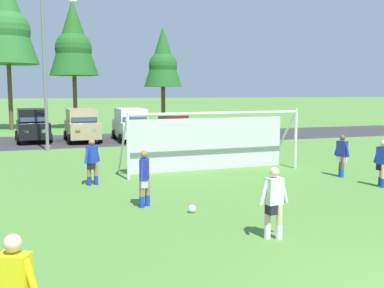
{
  "coord_description": "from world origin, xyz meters",
  "views": [
    {
      "loc": [
        -5.53,
        -4.39,
        3.31
      ],
      "look_at": [
        -0.89,
        9.13,
        1.61
      ],
      "focal_mm": 41.52,
      "sensor_mm": 36.0,
      "label": 1
    }
  ],
  "objects_px": {
    "player_trailing_back": "(144,179)",
    "parked_car_slot_center_left": "(131,124)",
    "soccer_goal": "(210,140)",
    "player_midfield_center": "(274,203)",
    "player_striker_near": "(382,163)",
    "parked_car_slot_center": "(174,125)",
    "soccer_ball": "(192,209)",
    "parked_car_slot_far_left": "(33,125)",
    "parked_car_slot_left": "(82,125)",
    "street_lamp": "(48,72)",
    "player_winger_right": "(92,162)",
    "player_winger_left": "(342,156)"
  },
  "relations": [
    {
      "from": "player_trailing_back",
      "to": "player_winger_right",
      "type": "bearing_deg",
      "value": 106.95
    },
    {
      "from": "player_trailing_back",
      "to": "parked_car_slot_center",
      "type": "xyz_separation_m",
      "value": [
        6.44,
        18.65,
        0.05
      ]
    },
    {
      "from": "parked_car_slot_center_left",
      "to": "parked_car_slot_far_left",
      "type": "bearing_deg",
      "value": 167.26
    },
    {
      "from": "player_winger_left",
      "to": "player_trailing_back",
      "type": "bearing_deg",
      "value": -166.76
    },
    {
      "from": "player_winger_left",
      "to": "parked_car_slot_center",
      "type": "bearing_deg",
      "value": 96.24
    },
    {
      "from": "soccer_ball",
      "to": "parked_car_slot_far_left",
      "type": "distance_m",
      "value": 20.32
    },
    {
      "from": "parked_car_slot_center",
      "to": "parked_car_slot_left",
      "type": "bearing_deg",
      "value": -172.92
    },
    {
      "from": "player_striker_near",
      "to": "street_lamp",
      "type": "height_order",
      "value": "street_lamp"
    },
    {
      "from": "soccer_ball",
      "to": "parked_car_slot_left",
      "type": "bearing_deg",
      "value": 93.74
    },
    {
      "from": "soccer_ball",
      "to": "player_winger_left",
      "type": "distance_m",
      "value": 7.81
    },
    {
      "from": "player_midfield_center",
      "to": "parked_car_slot_left",
      "type": "relative_size",
      "value": 0.35
    },
    {
      "from": "player_trailing_back",
      "to": "parked_car_slot_far_left",
      "type": "distance_m",
      "value": 19.05
    },
    {
      "from": "player_trailing_back",
      "to": "player_striker_near",
      "type": "bearing_deg",
      "value": -0.35
    },
    {
      "from": "soccer_ball",
      "to": "parked_car_slot_far_left",
      "type": "xyz_separation_m",
      "value": [
        -4.33,
        19.83,
        1.0
      ]
    },
    {
      "from": "parked_car_slot_left",
      "to": "parked_car_slot_center_left",
      "type": "relative_size",
      "value": 1.01
    },
    {
      "from": "parked_car_slot_center",
      "to": "player_trailing_back",
      "type": "bearing_deg",
      "value": -109.05
    },
    {
      "from": "parked_car_slot_far_left",
      "to": "parked_car_slot_center",
      "type": "xyz_separation_m",
      "value": [
        9.68,
        -0.12,
        -0.24
      ]
    },
    {
      "from": "player_striker_near",
      "to": "player_midfield_center",
      "type": "bearing_deg",
      "value": -150.0
    },
    {
      "from": "parked_car_slot_far_left",
      "to": "parked_car_slot_center_left",
      "type": "relative_size",
      "value": 1.03
    },
    {
      "from": "player_trailing_back",
      "to": "parked_car_slot_center_left",
      "type": "distance_m",
      "value": 17.62
    },
    {
      "from": "soccer_goal",
      "to": "player_trailing_back",
      "type": "relative_size",
      "value": 4.56
    },
    {
      "from": "player_midfield_center",
      "to": "player_winger_left",
      "type": "bearing_deg",
      "value": 42.51
    },
    {
      "from": "player_striker_near",
      "to": "parked_car_slot_far_left",
      "type": "distance_m",
      "value": 22.15
    },
    {
      "from": "player_trailing_back",
      "to": "parked_car_slot_far_left",
      "type": "height_order",
      "value": "parked_car_slot_far_left"
    },
    {
      "from": "soccer_goal",
      "to": "player_midfield_center",
      "type": "distance_m",
      "value": 8.8
    },
    {
      "from": "soccer_ball",
      "to": "street_lamp",
      "type": "xyz_separation_m",
      "value": [
        -3.35,
        14.77,
        4.26
      ]
    },
    {
      "from": "soccer_ball",
      "to": "player_winger_left",
      "type": "xyz_separation_m",
      "value": [
        7.18,
        3.0,
        0.71
      ]
    },
    {
      "from": "parked_car_slot_far_left",
      "to": "street_lamp",
      "type": "bearing_deg",
      "value": -79.03
    },
    {
      "from": "player_striker_near",
      "to": "parked_car_slot_center",
      "type": "relative_size",
      "value": 0.38
    },
    {
      "from": "player_striker_near",
      "to": "player_winger_left",
      "type": "height_order",
      "value": "same"
    },
    {
      "from": "player_trailing_back",
      "to": "parked_car_slot_center_left",
      "type": "relative_size",
      "value": 0.36
    },
    {
      "from": "soccer_ball",
      "to": "player_winger_left",
      "type": "height_order",
      "value": "player_winger_left"
    },
    {
      "from": "parked_car_slot_left",
      "to": "soccer_ball",
      "type": "bearing_deg",
      "value": -86.26
    },
    {
      "from": "soccer_ball",
      "to": "player_midfield_center",
      "type": "height_order",
      "value": "player_midfield_center"
    },
    {
      "from": "parked_car_slot_far_left",
      "to": "player_winger_left",
      "type": "bearing_deg",
      "value": -55.63
    },
    {
      "from": "soccer_goal",
      "to": "parked_car_slot_left",
      "type": "distance_m",
      "value": 13.56
    },
    {
      "from": "parked_car_slot_far_left",
      "to": "parked_car_slot_left",
      "type": "relative_size",
      "value": 1.02
    },
    {
      "from": "player_trailing_back",
      "to": "street_lamp",
      "type": "relative_size",
      "value": 0.19
    },
    {
      "from": "parked_car_slot_center_left",
      "to": "parked_car_slot_center",
      "type": "bearing_deg",
      "value": 20.94
    },
    {
      "from": "parked_car_slot_left",
      "to": "parked_car_slot_center",
      "type": "relative_size",
      "value": 1.09
    },
    {
      "from": "soccer_ball",
      "to": "soccer_goal",
      "type": "xyz_separation_m",
      "value": [
        2.85,
        5.96,
        1.18
      ]
    },
    {
      "from": "soccer_ball",
      "to": "player_striker_near",
      "type": "relative_size",
      "value": 0.13
    },
    {
      "from": "player_winger_right",
      "to": "parked_car_slot_center",
      "type": "bearing_deg",
      "value": 63.57
    },
    {
      "from": "player_striker_near",
      "to": "parked_car_slot_center_left",
      "type": "height_order",
      "value": "parked_car_slot_center_left"
    },
    {
      "from": "soccer_goal",
      "to": "player_striker_near",
      "type": "bearing_deg",
      "value": -47.89
    },
    {
      "from": "soccer_ball",
      "to": "player_striker_near",
      "type": "xyz_separation_m",
      "value": [
        7.33,
        1.01,
        0.71
      ]
    },
    {
      "from": "parked_car_slot_left",
      "to": "street_lamp",
      "type": "xyz_separation_m",
      "value": [
        -2.11,
        -4.12,
        3.26
      ]
    },
    {
      "from": "parked_car_slot_far_left",
      "to": "parked_car_slot_center_left",
      "type": "distance_m",
      "value": 6.45
    },
    {
      "from": "player_trailing_back",
      "to": "parked_car_slot_left",
      "type": "xyz_separation_m",
      "value": [
        -0.15,
        17.83,
        0.29
      ]
    },
    {
      "from": "player_midfield_center",
      "to": "parked_car_slot_left",
      "type": "height_order",
      "value": "parked_car_slot_left"
    }
  ]
}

